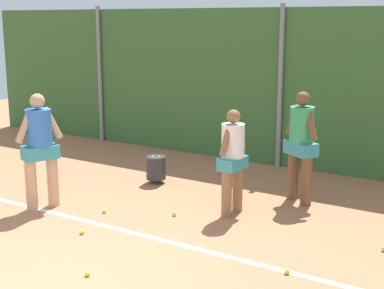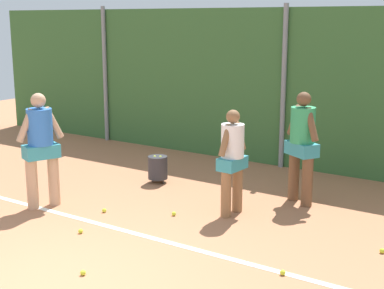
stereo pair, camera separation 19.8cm
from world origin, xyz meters
TOP-DOWN VIEW (x-y plane):
  - ground_plane at (0.00, 1.91)m, footprint 25.49×25.49m
  - hedge_fence_backdrop at (0.00, 6.50)m, footprint 16.41×0.25m
  - fence_post_left at (-4.73, 6.32)m, footprint 0.10×0.10m
  - fence_post_center at (0.00, 6.32)m, footprint 0.10×0.10m
  - court_baseline_paint at (0.00, 1.83)m, footprint 11.99×0.10m
  - player_foreground_near at (-2.12, 1.93)m, footprint 0.49×0.73m
  - player_midcourt at (0.57, 3.29)m, footprint 0.35×0.69m
  - player_backcourt_far at (1.23, 4.39)m, footprint 0.68×0.54m
  - ball_hopper at (-1.41, 4.02)m, footprint 0.36×0.36m
  - tennis_ball_0 at (2.94, 3.07)m, footprint 0.07×0.07m
  - tennis_ball_3 at (0.18, 0.46)m, footprint 0.07×0.07m
  - tennis_ball_6 at (-1.12, 2.25)m, footprint 0.07×0.07m
  - tennis_ball_7 at (2.14, 1.77)m, footprint 0.07×0.07m
  - tennis_ball_8 at (-0.80, 1.41)m, footprint 0.07×0.07m
  - tennis_ball_9 at (-0.12, 2.73)m, footprint 0.07×0.07m

SIDE VIEW (x-z plane):
  - ground_plane at x=0.00m, z-range 0.00..0.00m
  - court_baseline_paint at x=0.00m, z-range 0.00..0.01m
  - tennis_ball_0 at x=2.94m, z-range 0.00..0.07m
  - tennis_ball_3 at x=0.18m, z-range 0.00..0.07m
  - tennis_ball_6 at x=-1.12m, z-range 0.00..0.07m
  - tennis_ball_7 at x=2.14m, z-range 0.00..0.07m
  - tennis_ball_8 at x=-0.80m, z-range 0.00..0.07m
  - tennis_ball_9 at x=-0.12m, z-range 0.00..0.07m
  - ball_hopper at x=-1.41m, z-range 0.03..0.55m
  - player_midcourt at x=0.57m, z-range 0.10..1.74m
  - player_backcourt_far at x=1.23m, z-range 0.11..1.95m
  - player_foreground_near at x=-2.12m, z-range 0.11..1.95m
  - hedge_fence_backdrop at x=0.00m, z-range 0.00..3.18m
  - fence_post_left at x=-4.73m, z-range 0.00..3.26m
  - fence_post_center at x=0.00m, z-range 0.00..3.26m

